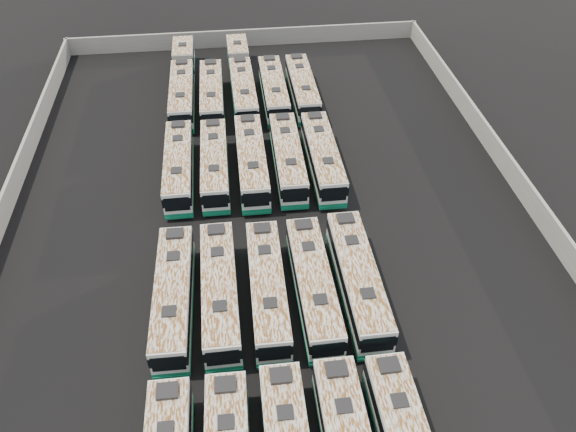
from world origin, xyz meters
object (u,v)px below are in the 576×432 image
object	(u,v)px
bus_midback_left	(215,164)
bus_midback_right	(288,158)
bus_midback_far_right	(323,157)
bus_back_far_left	(183,81)
bus_midback_far_left	(179,166)
bus_midfront_right	(313,285)
bus_midfront_left	(220,291)
bus_midfront_far_left	(174,296)
bus_back_far_right	(302,88)
bus_midback_center	(252,161)
bus_back_center	(242,78)
bus_back_left	(212,94)
bus_back_right	(274,90)
bus_midfront_far_right	(358,279)
bus_midfront_center	(268,288)

from	to	relation	value
bus_midback_left	bus_midback_right	bearing A→B (deg)	1.07
bus_midback_far_right	bus_back_far_left	xyz separation A→B (m)	(-13.11, 16.29, -0.02)
bus_midback_left	bus_back_far_left	bearing A→B (deg)	101.68
bus_midback_far_left	bus_midback_right	xyz separation A→B (m)	(9.95, 0.04, 0.02)
bus_midfront_right	bus_midfront_left	bearing A→B (deg)	177.51
bus_midfront_far_left	bus_back_far_left	xyz separation A→B (m)	(0.01, 31.46, -0.01)
bus_midback_right	bus_midback_far_right	distance (m)	3.21
bus_midfront_left	bus_back_far_right	bearing A→B (deg)	70.43
bus_midfront_far_left	bus_midback_center	bearing A→B (deg)	68.05
bus_midfront_left	bus_back_center	distance (m)	31.45
bus_midback_left	bus_midback_far_left	bearing A→B (deg)	-179.97
bus_midfront_far_left	bus_back_left	bearing A→B (deg)	84.80
bus_back_right	bus_midfront_left	bearing A→B (deg)	-103.32
bus_midfront_far_right	bus_back_center	world-z (taller)	bus_midfront_far_right
bus_back_far_right	bus_midback_right	bearing A→B (deg)	-103.86
bus_back_far_left	bus_back_center	xyz separation A→B (m)	(6.57, -0.15, -0.01)
bus_midback_far_right	bus_back_right	xyz separation A→B (m)	(-3.20, 13.09, -0.04)
bus_back_right	bus_midback_center	bearing A→B (deg)	-104.47
bus_midfront_right	bus_back_center	xyz separation A→B (m)	(-3.28, 31.50, -0.02)
bus_midback_left	bus_back_left	world-z (taller)	bus_back_left
bus_midfront_far_right	bus_midback_left	bearing A→B (deg)	122.63
bus_back_far_left	bus_back_center	size ratio (longest dim) A/B	1.00
bus_midfront_center	bus_back_far_right	world-z (taller)	same
bus_midback_center	bus_back_left	world-z (taller)	bus_midback_center
bus_midback_far_left	bus_midback_center	bearing A→B (deg)	-0.82
bus_back_left	bus_back_far_right	xyz separation A→B (m)	(9.89, 0.18, 0.01)
bus_midback_center	bus_back_center	size ratio (longest dim) A/B	0.66
bus_midfront_right	bus_midback_center	size ratio (longest dim) A/B	0.98
bus_back_far_right	bus_midback_far_right	bearing A→B (deg)	-89.88
bus_midback_far_left	bus_back_right	xyz separation A→B (m)	(9.95, 12.88, -0.00)
bus_midfront_far_right	bus_midback_center	distance (m)	16.70
bus_midfront_right	bus_midback_far_left	distance (m)	18.44
bus_back_far_left	bus_midback_far_left	bearing A→B (deg)	-90.07
bus_midfront_center	bus_midback_center	xyz separation A→B (m)	(-0.02, 15.39, 0.06)
bus_back_right	bus_midfront_far_left	bearing A→B (deg)	-109.31
bus_midback_left	bus_back_far_right	bearing A→B (deg)	53.13
bus_midfront_right	bus_back_right	xyz separation A→B (m)	(0.05, 28.45, -0.03)
bus_midback_left	bus_back_far_left	distance (m)	16.43
bus_midback_far_right	bus_midback_left	bearing A→B (deg)	179.00
bus_midback_far_right	bus_back_far_left	size ratio (longest dim) A/B	0.65
bus_midback_far_left	bus_midfront_left	bearing A→B (deg)	-78.20
bus_midfront_right	bus_back_far_right	xyz separation A→B (m)	(3.22, 28.49, -0.02)
bus_midfront_left	bus_back_left	world-z (taller)	bus_midfront_left
bus_midfront_left	bus_midback_center	bearing A→B (deg)	77.30
bus_midfront_left	bus_back_center	world-z (taller)	bus_midfront_left
bus_midback_right	bus_back_far_right	bearing A→B (deg)	76.99
bus_midfront_center	bus_back_left	bearing A→B (deg)	97.61
bus_midfront_left	bus_midback_far_right	bearing A→B (deg)	56.47
bus_midback_right	bus_back_left	size ratio (longest dim) A/B	1.02
bus_midfront_right	bus_back_left	distance (m)	29.08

